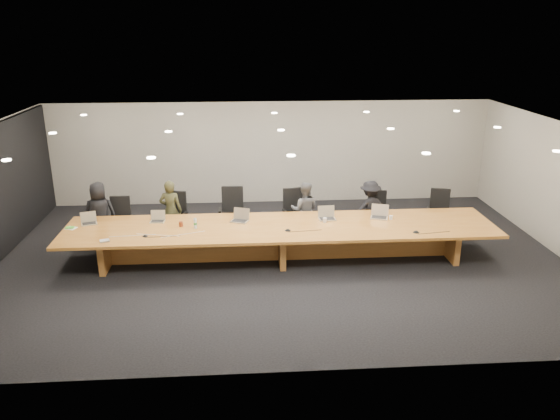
% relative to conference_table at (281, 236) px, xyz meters
% --- Properties ---
extents(ground, '(12.00, 12.00, 0.00)m').
position_rel_conference_table_xyz_m(ground, '(0.00, 0.00, -0.52)').
color(ground, black).
rests_on(ground, ground).
extents(back_wall, '(12.00, 0.02, 2.80)m').
position_rel_conference_table_xyz_m(back_wall, '(0.00, 4.00, 0.88)').
color(back_wall, '#B4B0A4').
rests_on(back_wall, ground).
extents(conference_table, '(9.00, 1.80, 0.75)m').
position_rel_conference_table_xyz_m(conference_table, '(0.00, 0.00, 0.00)').
color(conference_table, '#9C5F22').
rests_on(conference_table, ground).
extents(chair_far_left, '(0.54, 0.54, 1.06)m').
position_rel_conference_table_xyz_m(chair_far_left, '(-3.59, 1.21, 0.01)').
color(chair_far_left, black).
rests_on(chair_far_left, ground).
extents(chair_left, '(0.70, 0.70, 1.12)m').
position_rel_conference_table_xyz_m(chair_left, '(-2.38, 1.34, 0.04)').
color(chair_left, black).
rests_on(chair_left, ground).
extents(chair_mid_left, '(0.63, 0.63, 1.20)m').
position_rel_conference_table_xyz_m(chair_mid_left, '(-1.03, 1.33, 0.08)').
color(chair_mid_left, black).
rests_on(chair_mid_left, ground).
extents(chair_mid_right, '(0.69, 0.69, 1.14)m').
position_rel_conference_table_xyz_m(chair_mid_right, '(0.44, 1.32, 0.05)').
color(chair_mid_right, black).
rests_on(chair_mid_right, ground).
extents(chair_right, '(0.60, 0.60, 1.04)m').
position_rel_conference_table_xyz_m(chair_right, '(2.38, 1.32, 0.00)').
color(chair_right, black).
rests_on(chair_right, ground).
extents(chair_far_right, '(0.68, 0.68, 1.08)m').
position_rel_conference_table_xyz_m(chair_far_right, '(3.85, 1.23, 0.02)').
color(chair_far_right, black).
rests_on(chair_far_right, ground).
extents(person_a, '(0.75, 0.54, 1.45)m').
position_rel_conference_table_xyz_m(person_a, '(-4.00, 1.15, 0.20)').
color(person_a, black).
rests_on(person_a, ground).
extents(person_b, '(0.57, 0.43, 1.43)m').
position_rel_conference_table_xyz_m(person_b, '(-2.43, 1.26, 0.19)').
color(person_b, '#30301A').
rests_on(person_b, ground).
extents(person_c, '(0.73, 0.62, 1.34)m').
position_rel_conference_table_xyz_m(person_c, '(0.64, 1.23, 0.15)').
color(person_c, '#525254').
rests_on(person_c, ground).
extents(person_d, '(0.98, 0.73, 1.35)m').
position_rel_conference_table_xyz_m(person_d, '(2.16, 1.19, 0.15)').
color(person_d, black).
rests_on(person_d, ground).
extents(laptop_a, '(0.37, 0.32, 0.25)m').
position_rel_conference_table_xyz_m(laptop_a, '(-4.04, 0.39, 0.35)').
color(laptop_a, tan).
rests_on(laptop_a, conference_table).
extents(laptop_b, '(0.32, 0.24, 0.24)m').
position_rel_conference_table_xyz_m(laptop_b, '(-2.62, 0.42, 0.35)').
color(laptop_b, beige).
rests_on(laptop_b, conference_table).
extents(laptop_c, '(0.42, 0.37, 0.28)m').
position_rel_conference_table_xyz_m(laptop_c, '(-0.87, 0.32, 0.37)').
color(laptop_c, tan).
rests_on(laptop_c, conference_table).
extents(laptop_d, '(0.37, 0.28, 0.28)m').
position_rel_conference_table_xyz_m(laptop_d, '(1.03, 0.33, 0.37)').
color(laptop_d, tan).
rests_on(laptop_d, conference_table).
extents(laptop_e, '(0.44, 0.37, 0.29)m').
position_rel_conference_table_xyz_m(laptop_e, '(2.17, 0.33, 0.37)').
color(laptop_e, '#C2AF94').
rests_on(laptop_e, conference_table).
extents(water_bottle, '(0.08, 0.08, 0.21)m').
position_rel_conference_table_xyz_m(water_bottle, '(-1.78, -0.01, 0.33)').
color(water_bottle, '#B1C1BE').
rests_on(water_bottle, conference_table).
extents(amber_mug, '(0.10, 0.10, 0.10)m').
position_rel_conference_table_xyz_m(amber_mug, '(-2.09, 0.12, 0.28)').
color(amber_mug, maroon).
rests_on(amber_mug, conference_table).
extents(paper_cup_near, '(0.09, 0.09, 0.10)m').
position_rel_conference_table_xyz_m(paper_cup_near, '(0.95, 0.15, 0.28)').
color(paper_cup_near, silver).
rests_on(paper_cup_near, conference_table).
extents(paper_cup_far, '(0.10, 0.10, 0.09)m').
position_rel_conference_table_xyz_m(paper_cup_far, '(2.40, 0.23, 0.27)').
color(paper_cup_far, silver).
rests_on(paper_cup_far, conference_table).
extents(notepad, '(0.27, 0.24, 0.01)m').
position_rel_conference_table_xyz_m(notepad, '(-4.35, 0.16, 0.24)').
color(notepad, white).
rests_on(notepad, conference_table).
extents(lime_gadget, '(0.17, 0.10, 0.03)m').
position_rel_conference_table_xyz_m(lime_gadget, '(-4.36, 0.15, 0.26)').
color(lime_gadget, green).
rests_on(lime_gadget, notepad).
extents(av_box, '(0.21, 0.18, 0.03)m').
position_rel_conference_table_xyz_m(av_box, '(-3.48, -0.61, 0.24)').
color(av_box, '#A1A1A5').
rests_on(av_box, conference_table).
extents(mic_left, '(0.12, 0.12, 0.03)m').
position_rel_conference_table_xyz_m(mic_left, '(-2.74, -0.40, 0.24)').
color(mic_left, black).
rests_on(mic_left, conference_table).
extents(mic_center, '(0.13, 0.13, 0.03)m').
position_rel_conference_table_xyz_m(mic_center, '(0.12, -0.29, 0.25)').
color(mic_center, black).
rests_on(mic_center, conference_table).
extents(mic_right, '(0.17, 0.17, 0.03)m').
position_rel_conference_table_xyz_m(mic_right, '(2.71, -0.57, 0.25)').
color(mic_right, black).
rests_on(mic_right, conference_table).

